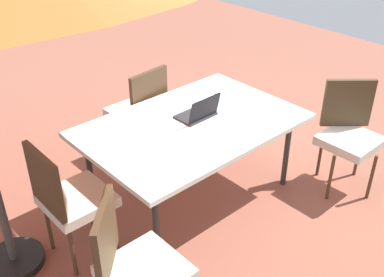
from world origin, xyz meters
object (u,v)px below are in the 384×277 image
chair_east (69,197)px  cup (218,96)px  dining_table (192,128)px  chair_northeast (134,265)px  chair_northwest (349,131)px  laptop (199,113)px  chair_south (140,109)px

chair_east → cup: size_ratio=10.55×
dining_table → chair_northeast: (1.18, 0.79, -0.14)m
chair_northwest → cup: chair_northwest is taller
chair_northeast → laptop: size_ratio=3.01×
chair_east → chair_northwest: bearing=-109.6°
chair_northeast → laptop: (-1.28, -0.82, 0.24)m
chair_northeast → laptop: bearing=-13.3°
cup → chair_east: bearing=3.5°
dining_table → chair_south: (-0.04, -0.80, -0.14)m
chair_northeast → cup: bearing=-15.9°
chair_east → chair_northeast: (0.04, 0.84, 0.00)m
chair_northwest → cup: (0.72, -0.93, 0.24)m
dining_table → chair_northeast: bearing=33.8°
chair_east → chair_south: size_ratio=1.00×
cup → chair_northeast: bearing=30.0°
chair_south → laptop: bearing=88.1°
dining_table → laptop: size_ratio=5.51×
chair_northeast → cup: 1.88m
dining_table → chair_east: chair_east is taller
chair_east → chair_south: (-1.18, -0.75, 0.00)m
chair_south → chair_northwest: (-1.12, 1.58, 0.00)m
chair_south → laptop: size_ratio=3.01×
chair_south → laptop: 0.81m
dining_table → chair_northwest: bearing=146.0°
chair_east → laptop: bearing=-90.6°
chair_east → chair_northeast: bearing=177.6°
chair_east → chair_northwest: (-2.30, 0.83, 0.00)m
chair_south → laptop: chair_south is taller
chair_east → cup: (-1.58, -0.10, 0.24)m
chair_northeast → dining_table: bearing=-12.1°
chair_east → chair_south: same height
dining_table → chair_northwest: 1.41m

